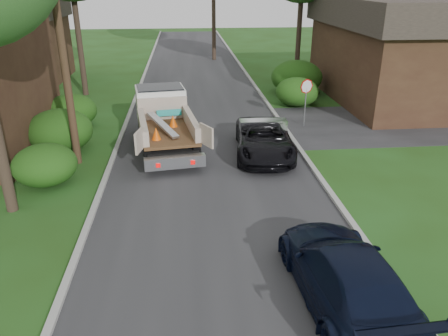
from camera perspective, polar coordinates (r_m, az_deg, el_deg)
name	(u,v)px	position (r m, az deg, el deg)	size (l,w,h in m)	color
ground	(219,215)	(14.27, -0.70, -6.21)	(120.00, 120.00, 0.00)	#224212
road	(204,123)	(23.47, -2.69, 5.90)	(8.00, 90.00, 0.02)	#28282B
side_street	(428,122)	(25.97, 25.05, 5.43)	(16.00, 7.00, 0.02)	#28282B
curb_left	(126,124)	(23.64, -12.71, 5.61)	(0.20, 90.00, 0.12)	#9E9E99
curb_right	(279,120)	(23.98, 7.20, 6.25)	(0.20, 90.00, 0.12)	#9E9E99
stop_sign	(306,93)	(22.86, 10.68, 9.65)	(0.71, 0.32, 2.48)	slate
utility_pole	(61,34)	(18.03, -20.58, 16.01)	(2.42, 1.25, 10.00)	#382619
house_left_far	(11,39)	(36.80, -26.10, 14.88)	(7.56, 7.56, 6.00)	#392217
house_right	(410,48)	(30.10, 23.17, 14.16)	(9.72, 12.96, 6.20)	#392217
hedge_left_a	(45,165)	(17.41, -22.36, 0.38)	(2.34, 2.34, 1.53)	#154810
hedge_left_b	(60,131)	(20.59, -20.67, 4.58)	(2.86, 2.86, 1.87)	#154810
hedge_left_c	(71,111)	(23.93, -19.34, 7.05)	(2.60, 2.60, 1.70)	#154810
hedge_right_a	(297,92)	(26.98, 9.53, 9.78)	(2.60, 2.60, 1.70)	#154810
hedge_right_b	(297,77)	(29.93, 9.47, 11.62)	(3.38, 3.38, 2.21)	#154810
flatbed_truck	(163,116)	(20.41, -7.92, 6.80)	(3.45, 6.60, 2.39)	black
black_pickup	(264,139)	(18.99, 5.26, 3.81)	(2.38, 5.16, 1.43)	black
navy_suv	(346,276)	(10.76, 15.64, -13.38)	(2.13, 5.24, 1.52)	black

